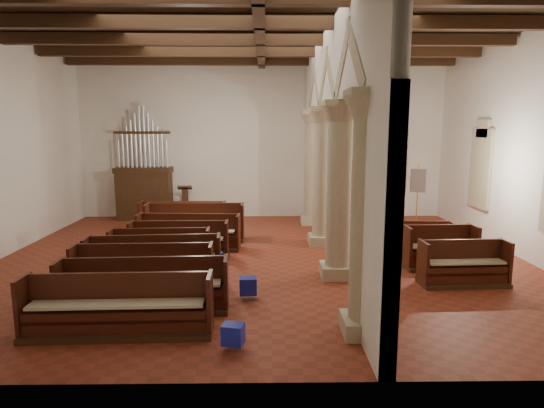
{
  "coord_description": "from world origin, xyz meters",
  "views": [
    {
      "loc": [
        0.12,
        -11.76,
        3.46
      ],
      "look_at": [
        0.3,
        0.5,
        1.41
      ],
      "focal_mm": 30.0,
      "sensor_mm": 36.0,
      "label": 1
    }
  ],
  "objects_px": {
    "processional_banner": "(417,207)",
    "nave_pew_0": "(119,315)",
    "lectern": "(185,205)",
    "aisle_pew_0": "(464,270)",
    "pipe_organ": "(144,184)"
  },
  "relations": [
    {
      "from": "processional_banner",
      "to": "nave_pew_0",
      "type": "xyz_separation_m",
      "value": [
        -7.72,
        -8.08,
        -0.44
      ]
    },
    {
      "from": "lectern",
      "to": "nave_pew_0",
      "type": "distance_m",
      "value": 9.98
    },
    {
      "from": "lectern",
      "to": "processional_banner",
      "type": "bearing_deg",
      "value": -19.38
    },
    {
      "from": "aisle_pew_0",
      "to": "processional_banner",
      "type": "bearing_deg",
      "value": 78.98
    },
    {
      "from": "processional_banner",
      "to": "aisle_pew_0",
      "type": "xyz_separation_m",
      "value": [
        -0.81,
        -5.69,
        -0.44
      ]
    },
    {
      "from": "lectern",
      "to": "processional_banner",
      "type": "relative_size",
      "value": 0.59
    },
    {
      "from": "pipe_organ",
      "to": "lectern",
      "type": "height_order",
      "value": "pipe_organ"
    },
    {
      "from": "lectern",
      "to": "processional_banner",
      "type": "distance_m",
      "value": 8.52
    },
    {
      "from": "lectern",
      "to": "aisle_pew_0",
      "type": "relative_size",
      "value": 0.68
    },
    {
      "from": "pipe_organ",
      "to": "nave_pew_0",
      "type": "distance_m",
      "value": 10.25
    },
    {
      "from": "pipe_organ",
      "to": "processional_banner",
      "type": "relative_size",
      "value": 1.95
    },
    {
      "from": "processional_banner",
      "to": "aisle_pew_0",
      "type": "bearing_deg",
      "value": -73.96
    },
    {
      "from": "lectern",
      "to": "aisle_pew_0",
      "type": "distance_m",
      "value": 10.66
    },
    {
      "from": "pipe_organ",
      "to": "aisle_pew_0",
      "type": "bearing_deg",
      "value": -39.99
    },
    {
      "from": "lectern",
      "to": "nave_pew_0",
      "type": "bearing_deg",
      "value": -93.24
    }
  ]
}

